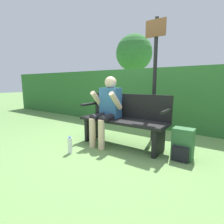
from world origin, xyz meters
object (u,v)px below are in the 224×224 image
(park_bench, at_px, (124,119))
(person_seated, at_px, (107,107))
(backpack, at_px, (183,145))
(water_bottle, at_px, (70,145))
(signpost, at_px, (155,72))
(tree, at_px, (134,54))

(park_bench, height_order, person_seated, person_seated)
(person_seated, bearing_deg, park_bench, 22.27)
(person_seated, height_order, backpack, person_seated)
(water_bottle, distance_m, signpost, 2.00)
(park_bench, xyz_separation_m, signpost, (0.33, 0.54, 0.85))
(signpost, bearing_deg, backpack, -39.61)
(backpack, xyz_separation_m, tree, (-3.90, 5.79, 2.37))
(backpack, relative_size, tree, 0.13)
(tree, bearing_deg, signpost, -58.50)
(signpost, height_order, tree, tree)
(person_seated, distance_m, tree, 6.69)
(person_seated, distance_m, water_bottle, 0.94)
(person_seated, bearing_deg, signpost, 46.98)
(water_bottle, bearing_deg, signpost, 59.69)
(person_seated, xyz_separation_m, water_bottle, (-0.20, -0.73, -0.56))
(tree, bearing_deg, park_bench, -63.51)
(backpack, bearing_deg, water_bottle, -151.71)
(backpack, distance_m, water_bottle, 1.72)
(person_seated, bearing_deg, backpack, 3.48)
(water_bottle, bearing_deg, tree, 109.82)
(water_bottle, xyz_separation_m, tree, (-2.38, 6.61, 2.46))
(person_seated, distance_m, signpost, 1.10)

